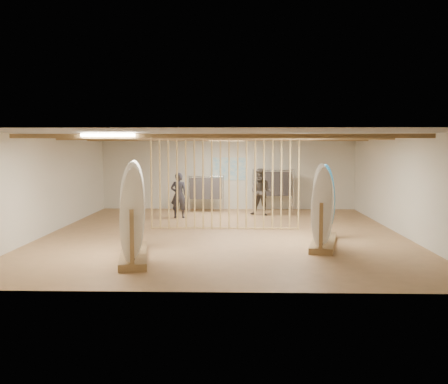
{
  "coord_description": "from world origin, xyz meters",
  "views": [
    {
      "loc": [
        0.42,
        -14.76,
        2.48
      ],
      "look_at": [
        0.0,
        0.0,
        1.2
      ],
      "focal_mm": 42.0,
      "sensor_mm": 36.0,
      "label": 1
    }
  ],
  "objects_px": {
    "clothing_rack_a": "(206,188)",
    "shopper_b": "(261,189)",
    "shopper_a": "(179,192)",
    "rack_left": "(133,227)",
    "rack_right": "(324,218)",
    "clothing_rack_b": "(273,184)"
  },
  "relations": [
    {
      "from": "shopper_b",
      "to": "rack_right",
      "type": "bearing_deg",
      "value": -61.14
    },
    {
      "from": "clothing_rack_a",
      "to": "shopper_b",
      "type": "relative_size",
      "value": 0.73
    },
    {
      "from": "rack_left",
      "to": "shopper_a",
      "type": "height_order",
      "value": "rack_left"
    },
    {
      "from": "clothing_rack_b",
      "to": "shopper_b",
      "type": "height_order",
      "value": "shopper_b"
    },
    {
      "from": "clothing_rack_b",
      "to": "rack_left",
      "type": "bearing_deg",
      "value": -116.69
    },
    {
      "from": "rack_left",
      "to": "shopper_a",
      "type": "relative_size",
      "value": 1.46
    },
    {
      "from": "clothing_rack_a",
      "to": "shopper_a",
      "type": "distance_m",
      "value": 1.83
    },
    {
      "from": "clothing_rack_a",
      "to": "shopper_b",
      "type": "distance_m",
      "value": 2.24
    },
    {
      "from": "rack_right",
      "to": "clothing_rack_a",
      "type": "bearing_deg",
      "value": 129.19
    },
    {
      "from": "clothing_rack_b",
      "to": "shopper_a",
      "type": "height_order",
      "value": "shopper_a"
    },
    {
      "from": "rack_left",
      "to": "clothing_rack_a",
      "type": "bearing_deg",
      "value": 72.39
    },
    {
      "from": "clothing_rack_b",
      "to": "shopper_b",
      "type": "relative_size",
      "value": 0.84
    },
    {
      "from": "rack_left",
      "to": "clothing_rack_b",
      "type": "height_order",
      "value": "rack_left"
    },
    {
      "from": "rack_left",
      "to": "shopper_b",
      "type": "xyz_separation_m",
      "value": [
        3.14,
        7.43,
        0.25
      ]
    },
    {
      "from": "shopper_b",
      "to": "rack_left",
      "type": "bearing_deg",
      "value": -97.04
    },
    {
      "from": "rack_left",
      "to": "rack_right",
      "type": "bearing_deg",
      "value": 10.5
    },
    {
      "from": "shopper_a",
      "to": "shopper_b",
      "type": "distance_m",
      "value": 2.99
    },
    {
      "from": "clothing_rack_b",
      "to": "shopper_b",
      "type": "xyz_separation_m",
      "value": [
        -0.51,
        -1.35,
        -0.1
      ]
    },
    {
      "from": "rack_left",
      "to": "shopper_a",
      "type": "xyz_separation_m",
      "value": [
        0.24,
        6.72,
        0.19
      ]
    },
    {
      "from": "clothing_rack_a",
      "to": "rack_right",
      "type": "bearing_deg",
      "value": -63.55
    },
    {
      "from": "shopper_b",
      "to": "clothing_rack_b",
      "type": "bearing_deg",
      "value": 85.13
    },
    {
      "from": "clothing_rack_b",
      "to": "clothing_rack_a",
      "type": "bearing_deg",
      "value": -174.33
    }
  ]
}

